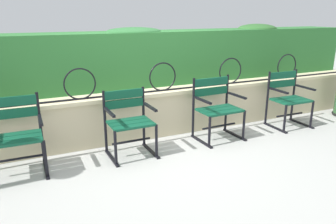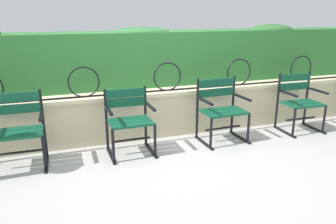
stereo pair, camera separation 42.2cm
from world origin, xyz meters
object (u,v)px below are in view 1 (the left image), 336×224
park_chair_leftmost (14,134)px  park_chair_centre_left (129,120)px  park_chair_rightmost (288,97)px  park_chair_centre_right (217,107)px

park_chair_leftmost → park_chair_centre_left: size_ratio=1.06×
park_chair_leftmost → park_chair_rightmost: 4.03m
park_chair_centre_left → park_chair_centre_right: size_ratio=0.94×
park_chair_leftmost → park_chair_centre_right: 2.68m
park_chair_leftmost → park_chair_centre_right: bearing=-0.3°
park_chair_centre_left → park_chair_centre_right: (1.34, 0.02, 0.02)m
park_chair_rightmost → park_chair_centre_right: bearing=179.5°
park_chair_centre_right → park_chair_leftmost: bearing=179.7°
park_chair_leftmost → park_chair_rightmost: size_ratio=1.01×
park_chair_leftmost → park_chair_rightmost: (4.03, -0.02, -0.00)m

